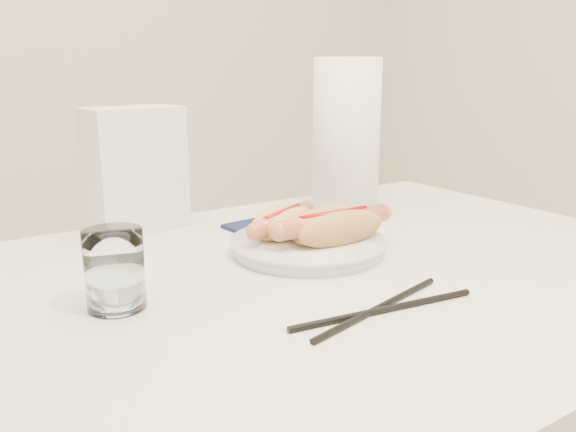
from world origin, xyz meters
TOP-DOWN VIEW (x-y plane):
  - table at (0.00, 0.00)m, footprint 1.20×0.80m
  - plate at (0.06, 0.07)m, footprint 0.28×0.28m
  - hotdog_left at (0.04, 0.11)m, footprint 0.16×0.12m
  - hotdog_right at (0.08, 0.04)m, footprint 0.19×0.08m
  - water_glass at (-0.26, 0.03)m, footprint 0.07×0.07m
  - chopstick_near at (-0.00, -0.15)m, footprint 0.24×0.06m
  - chopstick_far at (-0.00, -0.16)m, footprint 0.25×0.04m
  - napkin_box at (-0.11, 0.35)m, footprint 0.17×0.10m
  - navy_napkin at (0.08, 0.21)m, footprint 0.14×0.14m
  - paper_towel_roll at (0.29, 0.27)m, footprint 0.16×0.16m

SIDE VIEW (x-z plane):
  - table at x=0.00m, z-range 0.32..1.07m
  - navy_napkin at x=0.08m, z-range 0.75..0.76m
  - chopstick_near at x=0.00m, z-range 0.75..0.76m
  - chopstick_far at x=0.00m, z-range 0.75..0.76m
  - plate at x=0.06m, z-range 0.75..0.77m
  - hotdog_left at x=0.04m, z-range 0.77..0.81m
  - hotdog_right at x=0.08m, z-range 0.77..0.82m
  - water_glass at x=-0.26m, z-range 0.75..0.85m
  - napkin_box at x=-0.11m, z-range 0.75..0.96m
  - paper_towel_roll at x=0.29m, z-range 0.75..1.04m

